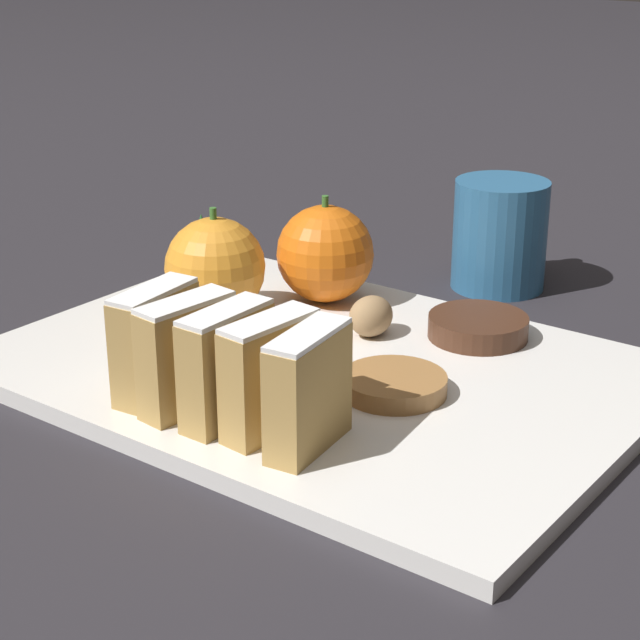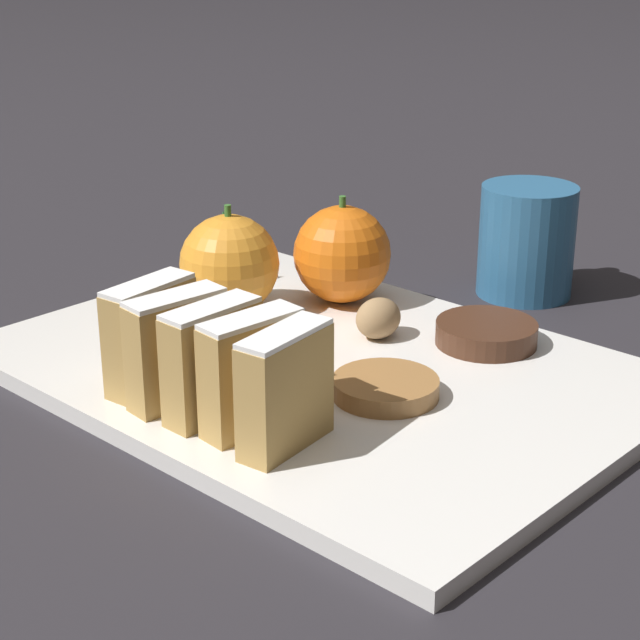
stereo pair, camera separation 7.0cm
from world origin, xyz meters
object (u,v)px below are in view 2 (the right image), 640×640
(orange_near, at_px, (342,254))
(coffee_mug, at_px, (528,240))
(walnut, at_px, (382,319))
(chocolate_cookie, at_px, (486,333))
(orange_far, at_px, (229,264))

(orange_near, height_order, coffee_mug, orange_near)
(walnut, xyz_separation_m, chocolate_cookie, (0.04, -0.06, -0.01))
(orange_near, distance_m, walnut, 0.08)
(chocolate_cookie, relative_size, coffee_mug, 0.65)
(orange_near, height_order, chocolate_cookie, orange_near)
(orange_far, distance_m, chocolate_cookie, 0.19)
(orange_near, distance_m, chocolate_cookie, 0.13)
(orange_far, relative_size, coffee_mug, 0.76)
(chocolate_cookie, height_order, coffee_mug, coffee_mug)
(orange_near, bearing_deg, coffee_mug, -28.77)
(chocolate_cookie, xyz_separation_m, coffee_mug, (0.14, 0.06, 0.02))
(chocolate_cookie, distance_m, coffee_mug, 0.15)
(chocolate_cookie, bearing_deg, orange_far, 113.39)
(orange_near, bearing_deg, orange_far, 148.60)
(orange_near, xyz_separation_m, orange_far, (-0.07, 0.05, -0.00))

